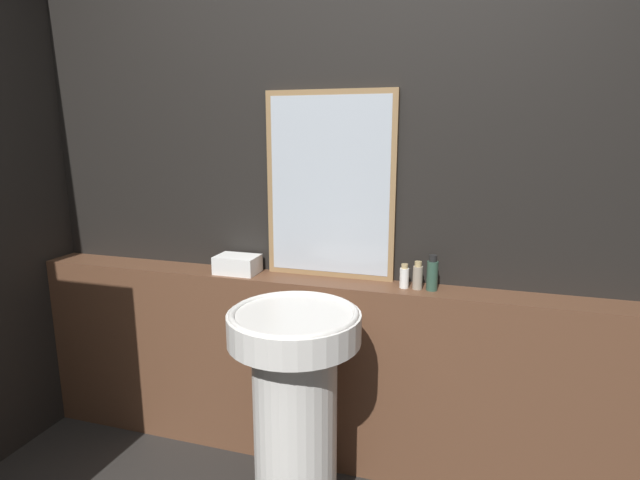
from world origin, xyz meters
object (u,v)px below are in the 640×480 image
(lotion_bottle, at_px, (432,274))
(shampoo_bottle, at_px, (404,277))
(pedestal_sink, at_px, (295,404))
(conditioner_bottle, at_px, (418,276))
(towel_stack, at_px, (238,264))
(mirror, at_px, (330,186))

(lotion_bottle, bearing_deg, shampoo_bottle, 180.00)
(pedestal_sink, distance_m, conditioner_bottle, 0.75)
(pedestal_sink, xyz_separation_m, towel_stack, (-0.45, 0.44, 0.43))
(towel_stack, xyz_separation_m, shampoo_bottle, (0.81, 0.00, 0.01))
(lotion_bottle, bearing_deg, towel_stack, 180.00)
(conditioner_bottle, bearing_deg, shampoo_bottle, 180.00)
(towel_stack, distance_m, shampoo_bottle, 0.81)
(conditioner_bottle, bearing_deg, towel_stack, 180.00)
(pedestal_sink, height_order, conditioner_bottle, conditioner_bottle)
(mirror, height_order, towel_stack, mirror)
(mirror, height_order, lotion_bottle, mirror)
(mirror, relative_size, lotion_bottle, 5.45)
(mirror, height_order, shampoo_bottle, mirror)
(conditioner_bottle, bearing_deg, mirror, 169.44)
(pedestal_sink, bearing_deg, lotion_bottle, 42.39)
(shampoo_bottle, bearing_deg, conditioner_bottle, 0.00)
(towel_stack, bearing_deg, shampoo_bottle, 0.00)
(pedestal_sink, bearing_deg, conditioner_bottle, 46.35)
(pedestal_sink, distance_m, towel_stack, 0.76)
(conditioner_bottle, bearing_deg, pedestal_sink, -133.65)
(towel_stack, height_order, lotion_bottle, lotion_bottle)
(shampoo_bottle, relative_size, lotion_bottle, 0.69)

